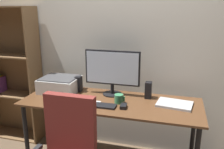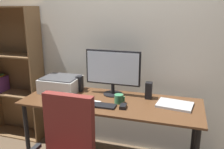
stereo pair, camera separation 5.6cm
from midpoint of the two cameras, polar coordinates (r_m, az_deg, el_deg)
back_wall at (r=2.71m, az=3.46°, el=8.60°), size 6.40×0.10×2.60m
desk at (r=2.42m, az=0.40°, el=-8.09°), size 1.75×0.65×0.74m
monitor at (r=2.48m, az=0.84°, el=1.11°), size 0.58×0.20×0.47m
keyboard at (r=2.27m, az=-2.05°, el=-7.29°), size 0.29×0.11×0.02m
mouse at (r=2.23m, az=3.36°, el=-7.56°), size 0.06×0.10×0.03m
coffee_mug at (r=2.33m, az=2.34°, el=-5.76°), size 0.10×0.09×0.09m
laptop at (r=2.35m, az=15.27°, el=-6.91°), size 0.35×0.27×0.02m
speaker_left at (r=2.65m, az=-7.11°, el=-2.19°), size 0.06×0.07×0.17m
speaker_right at (r=2.45m, az=9.31°, el=-3.77°), size 0.06×0.07×0.17m
printer at (r=2.70m, az=-11.38°, el=-2.20°), size 0.40×0.34×0.16m
paper_sheet at (r=2.30m, az=-5.82°, el=-7.25°), size 0.23×0.31×0.00m
bookshelf at (r=3.29m, az=-21.88°, el=-0.08°), size 0.73×0.28×1.64m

